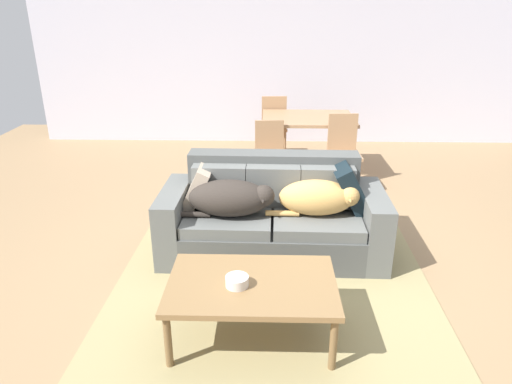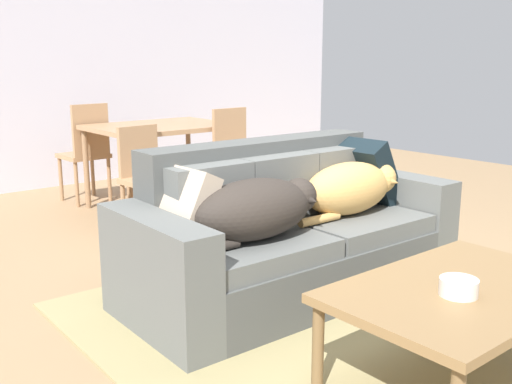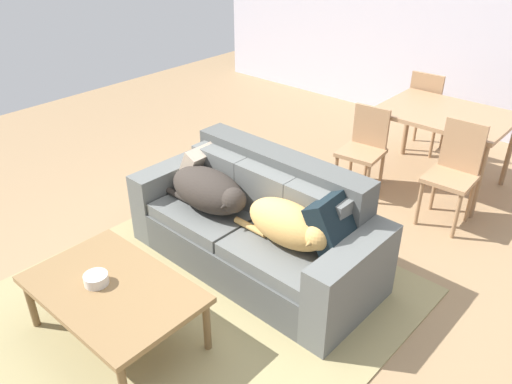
% 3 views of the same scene
% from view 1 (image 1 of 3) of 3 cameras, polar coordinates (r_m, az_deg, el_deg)
% --- Properties ---
extents(ground_plane, '(10.00, 10.00, 0.00)m').
position_cam_1_polar(ground_plane, '(4.36, 4.00, -7.96)').
color(ground_plane, '#967753').
extents(back_partition, '(8.00, 0.12, 2.70)m').
position_cam_1_polar(back_partition, '(7.82, 3.09, 15.97)').
color(back_partition, silver).
rests_on(back_partition, ground).
extents(area_rug, '(2.67, 2.81, 0.01)m').
position_cam_1_polar(area_rug, '(3.90, 2.04, -11.80)').
color(area_rug, '#988A5C').
rests_on(area_rug, ground).
extents(couch, '(2.05, 0.92, 0.88)m').
position_cam_1_polar(couch, '(4.32, 2.05, -3.11)').
color(couch, '#4A4D4B').
rests_on(couch, ground).
extents(dog_on_left_cushion, '(0.89, 0.40, 0.32)m').
position_cam_1_polar(dog_on_left_cushion, '(4.08, -3.02, -0.74)').
color(dog_on_left_cushion, '#312B26').
rests_on(dog_on_left_cushion, couch).
extents(dog_on_right_cushion, '(0.82, 0.33, 0.32)m').
position_cam_1_polar(dog_on_right_cushion, '(4.12, 7.80, -0.68)').
color(dog_on_right_cushion, tan).
rests_on(dog_on_right_cushion, couch).
extents(throw_pillow_by_left_arm, '(0.28, 0.41, 0.42)m').
position_cam_1_polar(throw_pillow_by_left_arm, '(4.32, -7.23, 0.72)').
color(throw_pillow_by_left_arm, tan).
rests_on(throw_pillow_by_left_arm, couch).
extents(throw_pillow_by_right_arm, '(0.36, 0.46, 0.46)m').
position_cam_1_polar(throw_pillow_by_right_arm, '(4.30, 11.49, 0.62)').
color(throw_pillow_by_right_arm, black).
rests_on(throw_pillow_by_right_arm, couch).
extents(coffee_table, '(1.14, 0.74, 0.44)m').
position_cam_1_polar(coffee_table, '(3.20, -0.50, -11.69)').
color(coffee_table, olive).
rests_on(coffee_table, ground).
extents(bowl_on_coffee_table, '(0.16, 0.16, 0.07)m').
position_cam_1_polar(bowl_on_coffee_table, '(3.13, -2.35, -10.91)').
color(bowl_on_coffee_table, silver).
rests_on(bowl_on_coffee_table, coffee_table).
extents(dining_table, '(1.22, 0.94, 0.78)m').
position_cam_1_polar(dining_table, '(6.36, 6.40, 8.53)').
color(dining_table, '#A57C56').
rests_on(dining_table, ground).
extents(dining_chair_near_left, '(0.44, 0.44, 0.85)m').
position_cam_1_polar(dining_chair_near_left, '(5.79, 1.74, 4.97)').
color(dining_chair_near_left, '#A57C56').
rests_on(dining_chair_near_left, ground).
extents(dining_chair_near_right, '(0.41, 0.41, 0.94)m').
position_cam_1_polar(dining_chair_near_right, '(5.85, 10.66, 5.26)').
color(dining_chair_near_right, '#A57C56').
rests_on(dining_chair_near_right, ground).
extents(dining_chair_far_left, '(0.42, 0.42, 0.96)m').
position_cam_1_polar(dining_chair_far_left, '(6.98, 2.17, 8.38)').
color(dining_chair_far_left, '#A57C56').
rests_on(dining_chair_far_left, ground).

